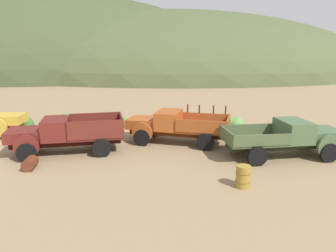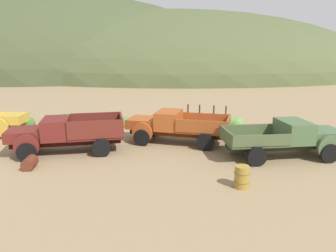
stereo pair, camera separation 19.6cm
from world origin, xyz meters
name	(u,v)px [view 2 (the right image)]	position (x,y,z in m)	size (l,w,h in m)	color
hill_distant	(50,70)	(-29.48, 71.79, 0.00)	(104.12, 82.50, 39.09)	#424C2D
hill_far_right	(170,70)	(3.59, 73.26, 0.00)	(100.25, 81.47, 29.98)	#4C5633
truck_oxblood	(60,134)	(4.66, 3.34, 1.03)	(6.25, 3.86, 1.91)	black
truck_oxide_orange	(171,126)	(10.31, 5.96, 1.00)	(6.20, 3.10, 2.16)	#51220D
truck_weathered_green	(291,138)	(16.74, 4.03, 0.99)	(6.36, 3.55, 1.89)	#232B1B
oil_drum_foreground	(242,177)	(13.77, -0.14, 0.46)	(0.62, 0.62, 0.92)	olive
oil_drum_tipped	(30,163)	(4.21, 0.95, 0.28)	(0.71, 0.93, 0.56)	#5B2819
bush_back_edge	(69,120)	(2.26, 9.93, 0.27)	(1.36, 1.27, 1.05)	#5B8E42
bush_front_right	(125,123)	(6.56, 9.81, 0.23)	(1.09, 1.35, 0.84)	#4C8438
bush_near_barrel	(235,124)	(14.55, 10.14, 0.25)	(1.28, 1.09, 0.97)	#5B8E42
bush_front_left	(27,125)	(-0.18, 8.35, 0.24)	(1.27, 1.06, 1.05)	#3D702D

